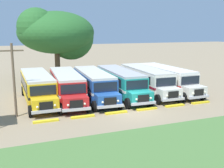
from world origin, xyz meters
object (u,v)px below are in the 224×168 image
parked_bus_slot_2 (94,83)px  parked_bus_slot_3 (121,82)px  broad_shade_tree (58,33)px  parked_bus_slot_5 (167,78)px  parked_bus_slot_0 (37,86)px  parked_bus_slot_4 (146,79)px  parked_bus_slot_1 (67,85)px  utility_pole (14,78)px

parked_bus_slot_2 → parked_bus_slot_3: 3.00m
parked_bus_slot_3 → broad_shade_tree: size_ratio=0.99×
parked_bus_slot_2 → parked_bus_slot_5: size_ratio=1.01×
parked_bus_slot_0 → parked_bus_slot_4: bearing=87.1°
parked_bus_slot_1 → parked_bus_slot_2: size_ratio=1.00×
parked_bus_slot_1 → broad_shade_tree: bearing=177.1°
parked_bus_slot_0 → broad_shade_tree: size_ratio=0.99×
parked_bus_slot_0 → parked_bus_slot_4: same height
parked_bus_slot_0 → parked_bus_slot_2: size_ratio=0.99×
parked_bus_slot_0 → parked_bus_slot_1: bearing=81.3°
parked_bus_slot_3 → broad_shade_tree: 14.36m
parked_bus_slot_3 → parked_bus_slot_5: same height
parked_bus_slot_2 → broad_shade_tree: (-1.33, 12.54, 5.09)m
parked_bus_slot_1 → broad_shade_tree: size_ratio=1.00×
parked_bus_slot_1 → broad_shade_tree: broad_shade_tree is taller
parked_bus_slot_2 → parked_bus_slot_4: same height
parked_bus_slot_2 → broad_shade_tree: size_ratio=0.99×
parked_bus_slot_3 → utility_pole: 11.70m
broad_shade_tree → utility_pole: bearing=-112.4°
parked_bus_slot_3 → parked_bus_slot_5: 5.91m
parked_bus_slot_0 → parked_bus_slot_2: same height
parked_bus_slot_3 → parked_bus_slot_5: (5.91, 0.06, 0.00)m
parked_bus_slot_0 → parked_bus_slot_5: (14.66, -0.71, 0.00)m
parked_bus_slot_5 → broad_shade_tree: (-10.24, 12.65, 5.09)m
parked_bus_slot_2 → parked_bus_slot_3: bearing=90.3°
parked_bus_slot_0 → parked_bus_slot_5: same height
parked_bus_slot_1 → parked_bus_slot_4: size_ratio=1.01×
utility_pole → parked_bus_slot_1: bearing=37.1°
parked_bus_slot_1 → utility_pole: (-5.13, -3.89, 1.70)m
parked_bus_slot_1 → broad_shade_tree: 13.46m
parked_bus_slot_2 → parked_bus_slot_5: same height
parked_bus_slot_0 → broad_shade_tree: broad_shade_tree is taller
broad_shade_tree → utility_pole: size_ratio=1.80×
parked_bus_slot_2 → parked_bus_slot_5: 8.91m
parked_bus_slot_0 → utility_pole: 5.16m
parked_bus_slot_0 → parked_bus_slot_3: bearing=84.7°
parked_bus_slot_1 → parked_bus_slot_0: bearing=-94.1°
parked_bus_slot_5 → utility_pole: bearing=-78.5°
parked_bus_slot_0 → utility_pole: bearing=-27.9°
parked_bus_slot_4 → parked_bus_slot_1: bearing=-88.9°
parked_bus_slot_0 → parked_bus_slot_2: (5.75, -0.60, 0.00)m
parked_bus_slot_5 → utility_pole: 17.39m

